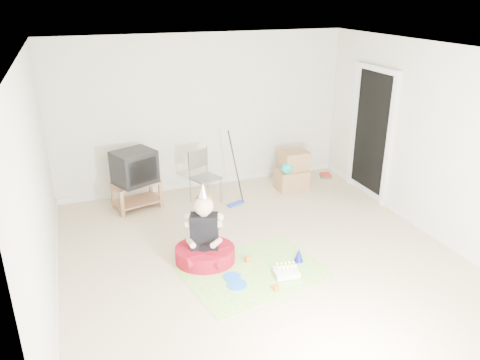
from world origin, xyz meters
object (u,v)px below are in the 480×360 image
object	(u,v)px
crt_tv	(134,167)
cardboard_boxes	(292,171)
folding_chair	(205,178)
birthday_cake	(286,273)
seated_woman	(205,245)
tv_stand	(137,193)

from	to	relation	value
crt_tv	cardboard_boxes	bearing A→B (deg)	-26.42
cardboard_boxes	crt_tv	bearing A→B (deg)	177.54
crt_tv	folding_chair	xyz separation A→B (m)	(1.07, -0.17, -0.26)
cardboard_boxes	birthday_cake	distance (m)	2.76
cardboard_boxes	seated_woman	xyz separation A→B (m)	(-2.09, -1.79, -0.08)
crt_tv	seated_woman	size ratio (longest dim) A/B	0.54
tv_stand	crt_tv	world-z (taller)	crt_tv
crt_tv	birthday_cake	xyz separation A→B (m)	(1.39, -2.55, -0.65)
folding_chair	birthday_cake	distance (m)	2.43
birthday_cake	tv_stand	bearing A→B (deg)	118.64
tv_stand	folding_chair	size ratio (longest dim) A/B	0.89
seated_woman	birthday_cake	world-z (taller)	seated_woman
cardboard_boxes	folding_chair	bearing A→B (deg)	-177.80
tv_stand	folding_chair	xyz separation A→B (m)	(1.07, -0.17, 0.17)
birthday_cake	seated_woman	bearing A→B (deg)	141.82
crt_tv	folding_chair	size ratio (longest dim) A/B	0.67
folding_chair	seated_woman	size ratio (longest dim) A/B	0.81
crt_tv	folding_chair	distance (m)	1.12
tv_stand	folding_chair	distance (m)	1.10
tv_stand	crt_tv	xyz separation A→B (m)	(-0.00, -0.00, 0.43)
folding_chair	birthday_cake	size ratio (longest dim) A/B	2.80
folding_chair	birthday_cake	bearing A→B (deg)	-82.34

